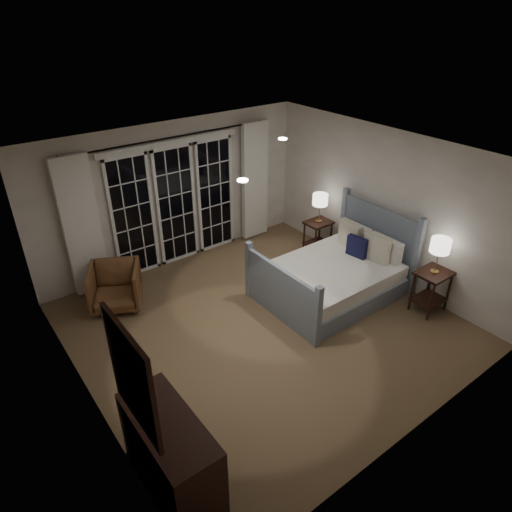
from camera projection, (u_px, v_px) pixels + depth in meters
floor at (262, 324)px, 6.73m from camera, size 5.00×5.00×0.00m
ceiling at (264, 160)px, 5.49m from camera, size 5.00×5.00×0.00m
wall_left at (76, 320)px, 4.80m from camera, size 0.02×5.00×2.50m
wall_right at (384, 206)px, 7.41m from camera, size 0.02×5.00×2.50m
wall_back at (174, 194)px, 7.84m from camera, size 5.00×0.02×2.50m
wall_front at (423, 351)px, 4.37m from camera, size 5.00×0.02×2.50m
french_doors at (176, 204)px, 7.89m from camera, size 2.50×0.04×2.20m
curtain_rod at (171, 138)px, 7.27m from camera, size 3.50×0.03×0.03m
curtain_left at (82, 227)px, 6.94m from camera, size 0.55×0.10×2.25m
curtain_right at (255, 181)px, 8.67m from camera, size 0.55×0.10×2.25m
downlight_a at (283, 139)px, 6.33m from camera, size 0.12×0.12×0.01m
downlight_b at (243, 180)px, 4.90m from camera, size 0.12×0.12×0.01m
bed at (334, 276)px, 7.29m from camera, size 2.15×1.54×1.25m
nightstand_left at (431, 285)px, 6.83m from camera, size 0.52×0.42×0.68m
nightstand_right at (318, 232)px, 8.46m from camera, size 0.48×0.38×0.62m
lamp_left at (440, 246)px, 6.50m from camera, size 0.28×0.28×0.55m
lamp_right at (320, 200)px, 8.14m from camera, size 0.28×0.28×0.54m
armchair at (115, 287)px, 6.98m from camera, size 1.00×1.01×0.68m
dresser at (171, 453)px, 4.34m from camera, size 0.51×1.21×0.86m
mirror at (132, 377)px, 3.66m from camera, size 0.05×0.85×1.00m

